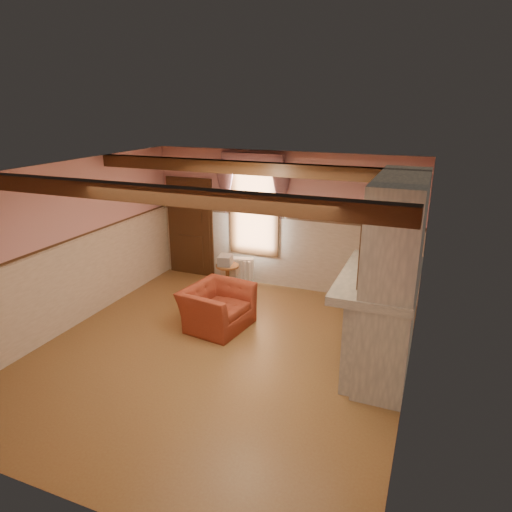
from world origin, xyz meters
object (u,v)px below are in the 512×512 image
at_px(side_table, 228,278).
at_px(bowl, 378,276).
at_px(mantel_clock, 386,255).
at_px(radiator, 237,271).
at_px(oil_lamp, 384,258).
at_px(armchair, 217,307).

height_order(side_table, bowl, bowl).
xyz_separation_m(side_table, mantel_clock, (3.19, -1.15, 1.25)).
distance_m(radiator, bowl, 4.03).
xyz_separation_m(side_table, radiator, (0.06, 0.35, 0.02)).
height_order(radiator, oil_lamp, oil_lamp).
bearing_deg(side_table, bowl, -31.09).
xyz_separation_m(radiator, oil_lamp, (3.12, -1.75, 1.26)).
distance_m(mantel_clock, oil_lamp, 0.26).
bearing_deg(armchair, radiator, 22.19).
height_order(armchair, oil_lamp, oil_lamp).
xyz_separation_m(armchair, oil_lamp, (2.66, 0.13, 1.20)).
height_order(mantel_clock, oil_lamp, oil_lamp).
distance_m(radiator, mantel_clock, 3.67).
relative_size(armchair, radiator, 1.59).
distance_m(side_table, mantel_clock, 3.61).
xyz_separation_m(mantel_clock, oil_lamp, (0.00, -0.25, 0.04)).
distance_m(armchair, radiator, 1.93).
bearing_deg(side_table, armchair, -71.01).
bearing_deg(armchair, side_table, 27.31).
height_order(armchair, bowl, bowl).
height_order(armchair, radiator, armchair).
xyz_separation_m(radiator, bowl, (3.12, -2.27, 1.16)).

